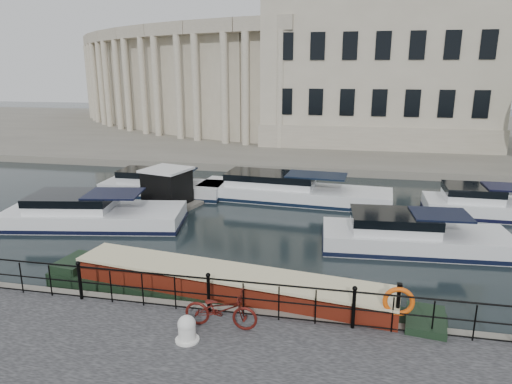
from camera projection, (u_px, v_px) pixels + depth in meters
ground_plane at (229, 293)px, 15.24m from camera, size 160.00×160.00×0.00m
far_bank at (316, 132)px, 52.07m from camera, size 120.00×42.00×0.55m
railing at (209, 292)px, 12.80m from camera, size 24.14×0.14×1.22m
civic_building at (305, 71)px, 46.43m from camera, size 53.55×31.84×16.85m
bicycle at (221, 309)px, 12.10m from camera, size 1.99×0.70×1.04m
mooring_bollard at (187, 329)px, 11.54m from camera, size 0.62×0.62×0.70m
life_ring_post at (398, 302)px, 11.84m from camera, size 0.82×0.21×1.33m
narrowboat at (228, 296)px, 14.31m from camera, size 12.93×3.45×1.48m
harbour_hut at (167, 189)px, 24.60m from camera, size 3.54×3.18×2.19m
cabin_cruisers at (268, 207)px, 23.42m from camera, size 26.16×10.07×1.99m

